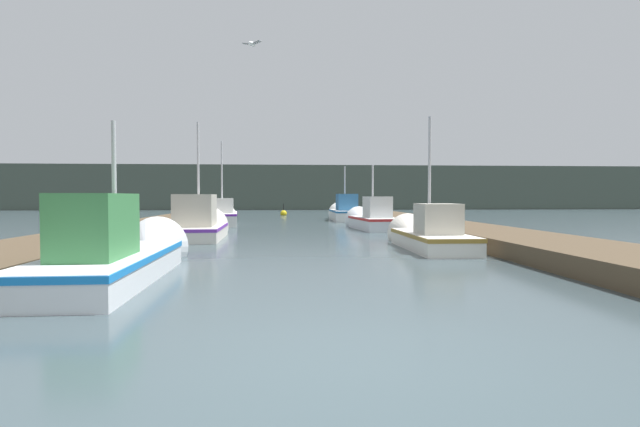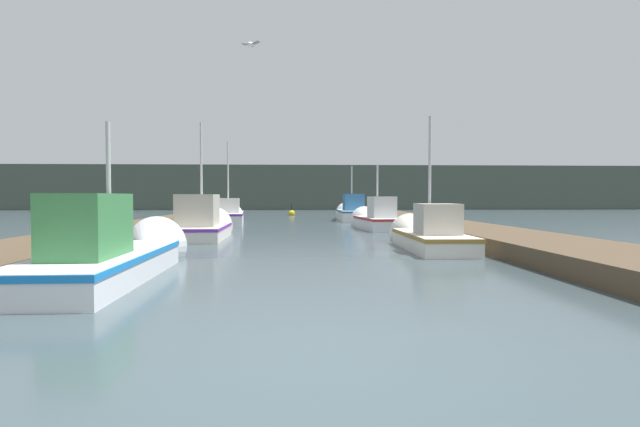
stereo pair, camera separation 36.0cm
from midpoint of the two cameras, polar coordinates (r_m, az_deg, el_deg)
ground_plane at (r=4.61m, az=1.53°, el=-16.23°), size 200.00×200.00×0.00m
dock_left at (r=21.14m, az=-17.98°, el=-1.47°), size 2.69×40.00×0.41m
dock_right at (r=21.32m, az=14.09°, el=-1.40°), size 2.69×40.00×0.41m
distant_shore_ridge at (r=61.02m, az=-2.51°, el=2.87°), size 120.00×16.00×4.79m
fishing_boat_0 at (r=9.89m, az=-21.18°, el=-4.21°), size 1.63×5.96×3.23m
fishing_boat_1 at (r=14.25m, az=12.86°, el=-2.42°), size 1.44×4.81×4.04m
fishing_boat_2 at (r=17.95m, az=-12.65°, el=-1.27°), size 1.80×5.01×4.54m
fishing_boat_3 at (r=22.22m, az=6.83°, el=-0.68°), size 1.83×4.81×3.23m
fishing_boat_4 at (r=26.50m, az=-10.02°, el=-0.20°), size 2.02×6.24×4.65m
fishing_boat_5 at (r=30.59m, az=3.91°, el=0.18°), size 1.67×6.36×3.70m
mooring_piling_0 at (r=30.41m, az=-11.16°, el=0.49°), size 0.32×0.32×1.33m
mooring_piling_1 at (r=12.73m, az=-22.87°, el=-2.10°), size 0.36×0.36×1.13m
channel_buoy at (r=37.85m, az=-2.99°, el=0.01°), size 0.50×0.50×1.00m
seagull_lead at (r=13.78m, az=-7.09°, el=18.63°), size 0.53×0.39×0.12m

